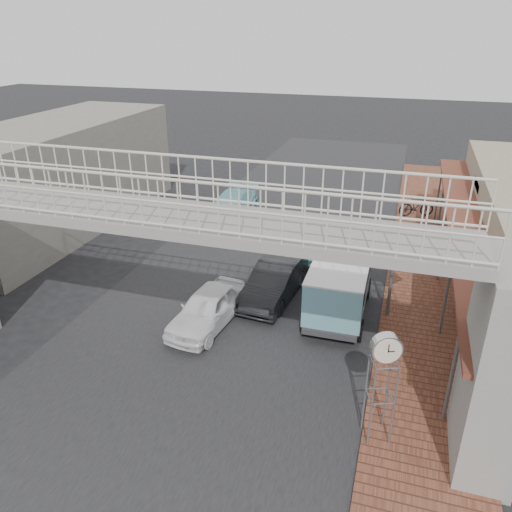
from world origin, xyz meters
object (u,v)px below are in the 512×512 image
Objects in this scene: motorcycle_near at (446,230)px; motorcycle_far at (417,206)px; white_hatchback at (208,308)px; dark_sedan at (274,282)px; angkot_far at (231,207)px; angkot_curb at (332,239)px; angkot_van at (340,282)px; street_clock at (386,353)px; arrow_sign at (422,247)px.

motorcycle_far is at bearing 7.53° from motorcycle_near.
white_hatchback is 2.18× the size of motorcycle_near.
angkot_far is at bearing 125.50° from dark_sedan.
angkot_far is 2.59× the size of motorcycle_far.
motorcycle_near is at bearing 58.67° from white_hatchback.
white_hatchback is 0.77× the size of angkot_curb.
angkot_van reaches higher than white_hatchback.
angkot_curb is 1.03× the size of angkot_far.
angkot_curb is 6.22m from angkot_far.
white_hatchback is 14.24m from motorcycle_far.
motorcycle_near is (3.74, 7.98, -0.75)m from angkot_van.
dark_sedan reaches higher than motorcycle_far.
angkot_van is 1.44× the size of street_clock.
motorcycle_near is 3.12m from motorcycle_far.
motorcycle_far is at bearing -119.29° from angkot_curb.
motorcycle_near is at bearing 89.60° from arrow_sign.
angkot_van is at bearing 32.17° from white_hatchback.
arrow_sign is at bearing 25.18° from white_hatchback.
dark_sedan is at bearing 135.48° from motorcycle_far.
arrow_sign is (0.70, 5.68, 0.27)m from street_clock.
angkot_far reaches higher than motorcycle_far.
angkot_van is 5.84m from street_clock.
arrow_sign is at bearing 152.47° from motorcycle_near.
angkot_van is (2.42, -0.51, 0.63)m from dark_sedan.
arrow_sign is (9.13, -7.49, 2.11)m from angkot_far.
angkot_van is at bearing 136.76° from motorcycle_near.
angkot_far is at bearing 89.17° from motorcycle_far.
arrow_sign is at bearing 160.90° from motorcycle_far.
angkot_far is (-2.63, 9.64, 0.05)m from white_hatchback.
street_clock reaches higher than angkot_curb.
motorcycle_near is at bearing 55.47° from dark_sedan.
angkot_far is 10.23m from angkot_van.
angkot_curb is 5.60m from motorcycle_near.
angkot_far reaches higher than motorcycle_near.
angkot_curb is 11.05m from street_clock.
dark_sedan is at bearing 122.40° from motorcycle_near.
street_clock reaches higher than dark_sedan.
angkot_van is 1.26× the size of arrow_sign.
dark_sedan is 2.23× the size of motorcycle_far.
angkot_curb is at bearing 100.89° from angkot_van.
motorcycle_near is 0.94× the size of motorcycle_far.
white_hatchback is 9.99m from angkot_far.
arrow_sign is (6.50, 2.15, 2.16)m from white_hatchback.
arrow_sign reaches higher than street_clock.
motorcycle_far is at bearing 76.72° from angkot_van.
street_clock is at bearing -59.03° from angkot_far.
street_clock is at bearing 158.30° from motorcycle_far.
arrow_sign is at bearing -41.01° from angkot_far.
angkot_curb reaches higher than white_hatchback.
angkot_far is 2.75× the size of motorcycle_near.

